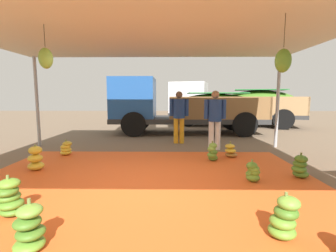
# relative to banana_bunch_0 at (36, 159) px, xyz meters

# --- Properties ---
(ground_plane) EXTENTS (40.00, 40.00, 0.00)m
(ground_plane) POSITION_rel_banana_bunch_0_xyz_m (2.47, 2.28, -0.25)
(ground_plane) COLOR brown
(tarp_orange) EXTENTS (6.61, 5.04, 0.01)m
(tarp_orange) POSITION_rel_banana_bunch_0_xyz_m (2.47, -0.72, -0.25)
(tarp_orange) COLOR #E05B23
(tarp_orange) RESTS_ON ground
(tent_canopy) EXTENTS (8.00, 7.00, 2.90)m
(tent_canopy) POSITION_rel_banana_bunch_0_xyz_m (2.47, -0.81, 2.56)
(tent_canopy) COLOR #9EA0A5
(tent_canopy) RESTS_ON ground
(banana_bunch_0) EXTENTS (0.45, 0.46, 0.56)m
(banana_bunch_0) POSITION_rel_banana_bunch_0_xyz_m (0.00, 0.00, 0.00)
(banana_bunch_0) COLOR gold
(banana_bunch_0) RESTS_ON tarp_orange
(banana_bunch_4) EXTENTS (0.41, 0.39, 0.43)m
(banana_bunch_4) POSITION_rel_banana_bunch_0_xyz_m (0.06, 1.38, -0.07)
(banana_bunch_4) COLOR gold
(banana_bunch_4) RESTS_ON tarp_orange
(banana_bunch_5) EXTENTS (0.35, 0.36, 0.42)m
(banana_bunch_5) POSITION_rel_banana_bunch_0_xyz_m (4.48, -0.64, -0.07)
(banana_bunch_5) COLOR #60932D
(banana_bunch_5) RESTS_ON tarp_orange
(banana_bunch_6) EXTENTS (0.43, 0.42, 0.50)m
(banana_bunch_6) POSITION_rel_banana_bunch_0_xyz_m (5.48, -0.42, -0.03)
(banana_bunch_6) COLOR #518428
(banana_bunch_6) RESTS_ON tarp_orange
(banana_bunch_7) EXTENTS (0.34, 0.35, 0.50)m
(banana_bunch_7) POSITION_rel_banana_bunch_0_xyz_m (3.97, 0.83, -0.03)
(banana_bunch_7) COLOR #518428
(banana_bunch_7) RESTS_ON tarp_orange
(banana_bunch_8) EXTENTS (0.43, 0.43, 0.55)m
(banana_bunch_8) POSITION_rel_banana_bunch_0_xyz_m (1.48, -2.75, -0.02)
(banana_bunch_8) COLOR #60932D
(banana_bunch_8) RESTS_ON tarp_orange
(banana_bunch_9) EXTENTS (0.47, 0.47, 0.56)m
(banana_bunch_9) POSITION_rel_banana_bunch_0_xyz_m (0.79, -2.01, -0.01)
(banana_bunch_9) COLOR #518428
(banana_bunch_9) RESTS_ON tarp_orange
(banana_bunch_10) EXTENTS (0.43, 0.41, 0.53)m
(banana_bunch_10) POSITION_rel_banana_bunch_0_xyz_m (4.22, -2.48, -0.02)
(banana_bunch_10) COLOR #60932D
(banana_bunch_10) RESTS_ON tarp_orange
(banana_bunch_11) EXTENTS (0.39, 0.39, 0.41)m
(banana_bunch_11) POSITION_rel_banana_bunch_0_xyz_m (4.51, 1.20, -0.08)
(banana_bunch_11) COLOR #996628
(banana_bunch_11) RESTS_ON tarp_orange
(cargo_truck_main) EXTENTS (6.53, 2.30, 2.40)m
(cargo_truck_main) POSITION_rel_banana_bunch_0_xyz_m (3.36, 5.54, 0.94)
(cargo_truck_main) COLOR #2D2D2D
(cargo_truck_main) RESTS_ON ground
(cargo_truck_far) EXTENTS (7.26, 3.87, 2.40)m
(cargo_truck_far) POSITION_rel_banana_bunch_0_xyz_m (6.20, 8.38, 0.99)
(cargo_truck_far) COLOR #2D2D2D
(cargo_truck_far) RESTS_ON ground
(worker_0) EXTENTS (0.65, 0.40, 1.78)m
(worker_0) POSITION_rel_banana_bunch_0_xyz_m (3.20, 3.17, 0.79)
(worker_0) COLOR orange
(worker_0) RESTS_ON ground
(worker_1) EXTENTS (0.65, 0.40, 1.78)m
(worker_1) POSITION_rel_banana_bunch_0_xyz_m (4.24, 2.14, 0.78)
(worker_1) COLOR silver
(worker_1) RESTS_ON ground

